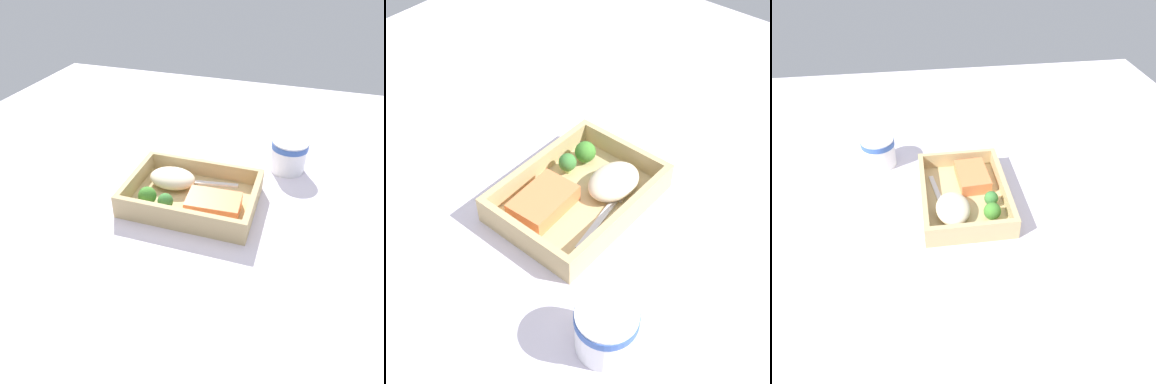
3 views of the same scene
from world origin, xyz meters
TOP-DOWN VIEW (x-y plane):
  - ground_plane at (0.00, 0.00)cm, footprint 160.00×160.00cm
  - takeout_tray at (0.00, 0.00)cm, footprint 27.30×19.84cm
  - tray_rim at (0.00, 0.00)cm, footprint 27.30×19.84cm
  - salmon_fillet at (-5.50, 2.84)cm, footprint 11.27×7.80cm
  - mashed_potatoes at (5.61, -3.22)cm, footprint 10.31×7.58cm
  - broccoli_floret_1 at (8.05, 5.09)cm, footprint 3.84×3.84cm
  - broccoli_floret_2 at (3.84, 5.66)cm, footprint 3.21×3.21cm
  - fork at (0.34, -5.74)cm, footprint 15.86×4.19cm
  - paper_cup at (-17.90, -19.93)cm, footprint 8.60×8.60cm
  - receipt_slip at (3.74, -23.95)cm, footprint 11.69×13.01cm

SIDE VIEW (x-z plane):
  - ground_plane at x=0.00cm, z-range -2.00..0.00cm
  - receipt_slip at x=3.74cm, z-range 0.00..0.24cm
  - takeout_tray at x=0.00cm, z-range 0.00..1.20cm
  - fork at x=0.34cm, z-range 1.20..1.64cm
  - salmon_fillet at x=-5.50cm, z-range 1.20..4.29cm
  - mashed_potatoes at x=5.61cm, z-range 1.20..4.92cm
  - tray_rim at x=0.00cm, z-range 1.20..5.10cm
  - broccoli_floret_1 at x=8.05cm, z-range 1.28..5.42cm
  - broccoli_floret_2 at x=3.84cm, z-range 1.43..5.30cm
  - paper_cup at x=-17.90cm, z-range 0.44..8.17cm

